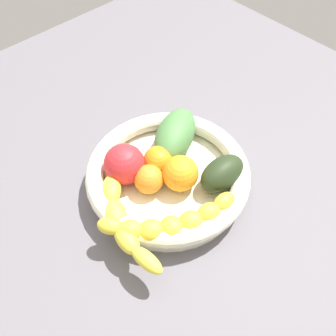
# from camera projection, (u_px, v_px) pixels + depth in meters

# --- Properties ---
(kitchen_counter) EXTENTS (1.20, 1.20, 0.03)m
(kitchen_counter) POSITION_uv_depth(u_px,v_px,m) (168.00, 191.00, 0.73)
(kitchen_counter) COLOR #5F5B62
(kitchen_counter) RESTS_ON ground
(fruit_bowl) EXTENTS (0.29, 0.29, 0.06)m
(fruit_bowl) POSITION_uv_depth(u_px,v_px,m) (168.00, 176.00, 0.69)
(fruit_bowl) COLOR silver
(fruit_bowl) RESTS_ON kitchen_counter
(banana_draped_left) EXTENTS (0.21, 0.13, 0.05)m
(banana_draped_left) POSITION_uv_depth(u_px,v_px,m) (171.00, 223.00, 0.61)
(banana_draped_left) COLOR yellow
(banana_draped_left) RESTS_ON fruit_bowl
(banana_draped_right) EXTENTS (0.13, 0.23, 0.04)m
(banana_draped_right) POSITION_uv_depth(u_px,v_px,m) (121.00, 212.00, 0.62)
(banana_draped_right) COLOR yellow
(banana_draped_right) RESTS_ON fruit_bowl
(orange_front) EXTENTS (0.05, 0.05, 0.05)m
(orange_front) POSITION_uv_depth(u_px,v_px,m) (149.00, 179.00, 0.66)
(orange_front) COLOR orange
(orange_front) RESTS_ON fruit_bowl
(orange_mid_left) EXTENTS (0.05, 0.05, 0.05)m
(orange_mid_left) POSITION_uv_depth(u_px,v_px,m) (159.00, 160.00, 0.69)
(orange_mid_left) COLOR orange
(orange_mid_left) RESTS_ON fruit_bowl
(orange_mid_right) EXTENTS (0.06, 0.06, 0.06)m
(orange_mid_right) POSITION_uv_depth(u_px,v_px,m) (180.00, 173.00, 0.66)
(orange_mid_right) COLOR orange
(orange_mid_right) RESTS_ON fruit_bowl
(mango_green) EXTENTS (0.15, 0.12, 0.06)m
(mango_green) POSITION_uv_depth(u_px,v_px,m) (175.00, 135.00, 0.72)
(mango_green) COLOR #4A7E41
(mango_green) RESTS_ON fruit_bowl
(avocado_dark) EXTENTS (0.09, 0.06, 0.06)m
(avocado_dark) POSITION_uv_depth(u_px,v_px,m) (222.00, 174.00, 0.67)
(avocado_dark) COLOR #26341B
(avocado_dark) RESTS_ON fruit_bowl
(tomato_red) EXTENTS (0.07, 0.07, 0.07)m
(tomato_red) POSITION_uv_depth(u_px,v_px,m) (124.00, 164.00, 0.67)
(tomato_red) COLOR red
(tomato_red) RESTS_ON fruit_bowl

